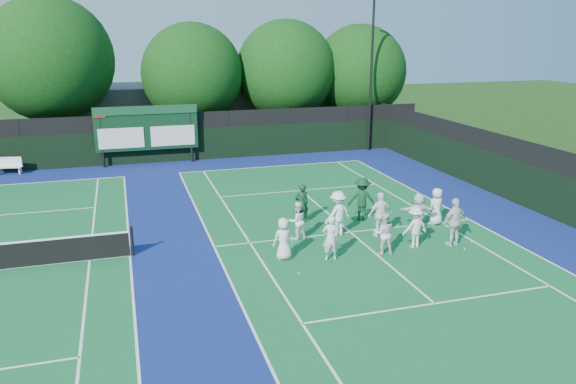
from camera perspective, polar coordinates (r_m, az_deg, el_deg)
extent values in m
plane|color=#18390F|center=(21.77, 7.36, -4.96)|extent=(120.00, 120.00, 0.00)
cube|color=navy|center=(21.13, -8.91, -5.67)|extent=(34.00, 32.00, 0.01)
cube|color=#135E2E|center=(22.63, 6.34, -4.08)|extent=(10.97, 23.77, 0.00)
cube|color=silver|center=(33.42, -1.59, 2.62)|extent=(10.97, 0.08, 0.00)
cube|color=silver|center=(21.19, -7.53, -5.52)|extent=(0.08, 23.77, 0.00)
cube|color=silver|center=(25.19, 17.92, -2.66)|extent=(0.08, 23.77, 0.00)
cube|color=silver|center=(21.43, -3.90, -5.17)|extent=(0.08, 23.77, 0.00)
cube|color=silver|center=(24.46, 15.27, -3.00)|extent=(0.08, 23.77, 0.00)
cube|color=silver|center=(17.41, 14.68, -10.90)|extent=(8.23, 0.08, 0.00)
cube|color=silver|center=(28.33, 1.32, 0.16)|extent=(8.23, 0.08, 0.00)
cube|color=silver|center=(22.62, 6.34, -4.07)|extent=(0.08, 12.80, 0.00)
cube|color=silver|center=(32.80, -25.91, 0.73)|extent=(10.97, 0.08, 0.00)
cube|color=silver|center=(20.98, -15.76, -6.23)|extent=(0.08, 23.77, 0.00)
cube|color=silver|center=(21.03, -19.50, -6.52)|extent=(0.08, 23.77, 0.00)
cube|color=black|center=(35.25, -12.44, 4.59)|extent=(34.00, 0.08, 2.00)
cube|color=black|center=(34.99, -12.59, 7.00)|extent=(34.00, 0.05, 1.00)
cube|color=black|center=(27.03, 24.27, 0.12)|extent=(0.08, 32.00, 2.00)
cube|color=black|center=(26.70, 24.63, 3.21)|extent=(0.05, 32.00, 1.00)
cylinder|color=black|center=(34.65, -18.42, 5.22)|extent=(0.16, 0.16, 3.50)
cylinder|color=black|center=(34.87, -9.83, 5.86)|extent=(0.16, 0.16, 3.50)
cube|color=black|center=(34.59, -14.16, 6.29)|extent=(6.00, 0.15, 2.60)
cube|color=#124225|center=(34.33, -14.28, 8.07)|extent=(6.00, 0.05, 0.50)
cube|color=silver|center=(34.54, -16.59, 5.26)|extent=(2.60, 0.04, 1.20)
cube|color=silver|center=(34.67, -11.61, 5.63)|extent=(2.60, 0.04, 1.20)
cube|color=#A81C0E|center=(34.33, -18.63, 7.56)|extent=(0.70, 0.04, 0.50)
cube|color=#5B5B60|center=(43.38, -8.08, 8.23)|extent=(18.00, 6.00, 4.00)
cylinder|color=black|center=(37.85, 8.45, 11.67)|extent=(0.16, 0.16, 10.00)
cylinder|color=black|center=(20.79, -15.55, -4.84)|extent=(0.10, 0.10, 1.10)
cube|color=white|center=(35.16, -26.58, 2.28)|extent=(1.59, 0.69, 0.06)
cube|color=white|center=(35.24, -26.60, 2.79)|extent=(1.52, 0.35, 0.51)
cube|color=white|center=(35.10, -25.55, 2.01)|extent=(0.13, 0.36, 0.41)
cylinder|color=black|center=(38.70, -22.32, 5.67)|extent=(0.44, 0.44, 3.20)
sphere|color=#0B340D|center=(38.24, -23.04, 12.28)|extent=(7.70, 7.70, 7.70)
sphere|color=#0B340D|center=(38.53, -21.97, 11.26)|extent=(5.39, 5.39, 5.39)
cylinder|color=black|center=(38.86, -9.44, 6.20)|extent=(0.44, 0.44, 2.56)
sphere|color=#0B340D|center=(38.41, -9.69, 11.76)|extent=(6.66, 6.66, 6.66)
sphere|color=#0B340D|center=(38.84, -8.81, 10.85)|extent=(4.66, 4.66, 4.66)
cylinder|color=black|center=(40.16, -0.21, 6.77)|extent=(0.44, 0.44, 2.61)
sphere|color=#0B340D|center=(39.73, -0.21, 12.29)|extent=(6.85, 6.85, 6.85)
sphere|color=#0B340D|center=(40.24, 0.50, 11.36)|extent=(4.80, 4.80, 4.80)
cylinder|color=black|center=(42.06, 7.09, 6.97)|extent=(0.44, 0.44, 2.47)
sphere|color=#0B340D|center=(41.65, 7.26, 12.04)|extent=(6.67, 6.67, 6.67)
sphere|color=#0B340D|center=(42.22, 7.82, 11.17)|extent=(4.67, 4.67, 4.67)
sphere|color=yellow|center=(18.74, 1.13, -8.27)|extent=(0.07, 0.07, 0.07)
sphere|color=yellow|center=(23.29, 13.48, -3.78)|extent=(0.07, 0.07, 0.07)
sphere|color=yellow|center=(21.74, 17.49, -5.53)|extent=(0.07, 0.07, 0.07)
sphere|color=yellow|center=(22.54, -0.64, -3.99)|extent=(0.07, 0.07, 0.07)
sphere|color=yellow|center=(24.93, 5.14, -2.07)|extent=(0.07, 0.07, 0.07)
sphere|color=yellow|center=(22.57, 18.16, -4.80)|extent=(0.07, 0.07, 0.07)
imported|color=white|center=(19.67, -0.45, -4.78)|extent=(0.78, 0.53, 1.52)
imported|color=silver|center=(19.66, 4.35, -4.66)|extent=(0.65, 0.48, 1.63)
imported|color=silver|center=(20.41, 9.71, -4.15)|extent=(0.90, 0.78, 1.57)
imported|color=silver|center=(21.27, 12.78, -3.50)|extent=(1.07, 0.68, 1.57)
imported|color=silver|center=(21.79, 16.58, -2.94)|extent=(1.13, 0.61, 1.84)
imported|color=white|center=(21.55, 0.94, -2.94)|extent=(0.80, 0.67, 1.49)
imported|color=white|center=(21.97, 5.09, -2.20)|extent=(1.32, 1.02, 1.80)
imported|color=white|center=(22.11, 9.38, -2.26)|extent=(1.08, 0.51, 1.79)
imported|color=white|center=(23.07, 13.10, -1.97)|extent=(1.53, 0.82, 1.58)
imported|color=white|center=(24.01, 14.85, -1.42)|extent=(0.85, 0.65, 1.55)
imported|color=#0F371F|center=(23.39, 1.39, -1.16)|extent=(0.63, 0.43, 1.68)
imported|color=#0E341D|center=(23.88, 7.53, -0.72)|extent=(1.37, 1.09, 1.85)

